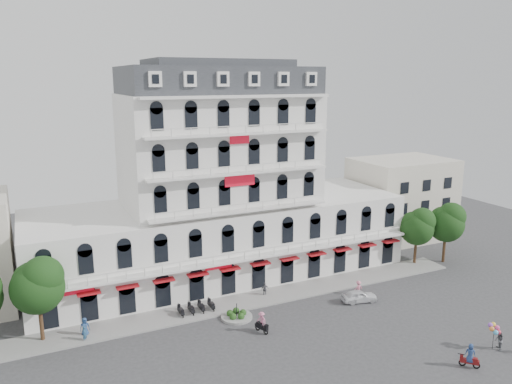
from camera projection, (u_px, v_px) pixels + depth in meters
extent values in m
plane|color=#38383A|center=(291.00, 339.00, 46.50)|extent=(120.00, 120.00, 0.00)
cube|color=gray|center=(251.00, 300.00, 54.41)|extent=(53.00, 4.00, 0.16)
cube|color=silver|center=(221.00, 238.00, 61.36)|extent=(45.00, 14.00, 9.00)
cube|color=silver|center=(219.00, 150.00, 58.90)|extent=(22.00, 12.00, 13.00)
cube|color=#2D3035|center=(218.00, 80.00, 57.12)|extent=(21.56, 11.76, 3.00)
cube|color=#2D3035|center=(218.00, 63.00, 56.69)|extent=(15.84, 8.64, 0.80)
cube|color=#B1151D|center=(245.00, 266.00, 54.97)|extent=(40.50, 1.00, 0.15)
cube|color=red|center=(240.00, 180.00, 54.07)|extent=(3.50, 0.10, 1.40)
cube|color=beige|center=(401.00, 198.00, 75.26)|extent=(14.00, 10.00, 12.00)
cylinder|color=gray|center=(237.00, 317.00, 50.51)|extent=(3.20, 3.20, 0.24)
cylinder|color=black|center=(237.00, 310.00, 50.34)|extent=(0.08, 0.08, 1.40)
sphere|color=#234517|center=(243.00, 313.00, 50.73)|extent=(0.70, 0.70, 0.70)
sphere|color=#234517|center=(236.00, 311.00, 51.12)|extent=(0.70, 0.70, 0.70)
sphere|color=#234517|center=(230.00, 313.00, 50.58)|extent=(0.70, 0.70, 0.70)
sphere|color=#234517|center=(233.00, 317.00, 49.85)|extent=(0.70, 0.70, 0.70)
sphere|color=#234517|center=(241.00, 316.00, 49.93)|extent=(0.70, 0.70, 0.70)
cylinder|color=#382314|center=(41.00, 322.00, 45.73)|extent=(0.36, 0.36, 3.74)
sphere|color=black|center=(38.00, 288.00, 44.97)|extent=(4.76, 4.76, 4.76)
sphere|color=black|center=(43.00, 277.00, 44.66)|extent=(3.74, 3.74, 3.74)
sphere|color=black|center=(32.00, 280.00, 44.91)|extent=(3.40, 3.40, 3.40)
cylinder|color=#382314|center=(415.00, 251.00, 64.91)|extent=(0.36, 0.36, 3.43)
sphere|color=black|center=(417.00, 228.00, 64.21)|extent=(4.37, 4.37, 4.37)
sphere|color=black|center=(422.00, 221.00, 63.93)|extent=(3.43, 3.43, 3.43)
sphere|color=black|center=(413.00, 224.00, 64.17)|extent=(3.12, 3.12, 3.12)
cylinder|color=#382314|center=(444.00, 248.00, 65.66)|extent=(0.36, 0.36, 3.65)
sphere|color=black|center=(446.00, 224.00, 64.92)|extent=(4.65, 4.65, 4.65)
sphere|color=black|center=(452.00, 216.00, 64.62)|extent=(3.65, 3.65, 3.65)
sphere|color=black|center=(443.00, 219.00, 64.87)|extent=(3.32, 3.32, 3.32)
imported|color=silver|center=(359.00, 296.00, 54.07)|extent=(4.11, 2.35, 1.32)
cube|color=maroon|center=(470.00, 361.00, 41.84)|extent=(1.28, 1.34, 0.35)
torus|color=black|center=(462.00, 363.00, 42.10)|extent=(0.50, 0.52, 0.60)
torus|color=black|center=(476.00, 365.00, 41.69)|extent=(0.50, 0.52, 0.60)
imported|color=navy|center=(470.00, 353.00, 41.67)|extent=(0.95, 0.97, 1.69)
cube|color=black|center=(262.00, 327.00, 47.59)|extent=(0.83, 1.53, 0.35)
torus|color=black|center=(266.00, 332.00, 47.27)|extent=(0.31, 0.61, 0.60)
torus|color=black|center=(257.00, 328.00, 48.03)|extent=(0.31, 0.61, 0.60)
imported|color=#D06E92|center=(262.00, 320.00, 47.43)|extent=(0.93, 1.21, 1.65)
imported|color=navy|center=(85.00, 327.00, 46.84)|extent=(0.93, 0.64, 1.82)
imported|color=#57575F|center=(265.00, 289.00, 55.49)|extent=(0.97, 0.47, 1.59)
imported|color=pink|center=(358.00, 288.00, 55.88)|extent=(1.06, 0.62, 1.63)
imported|color=navy|center=(85.00, 334.00, 45.90)|extent=(0.60, 0.67, 1.53)
imported|color=#5B5D63|center=(499.00, 340.00, 44.50)|extent=(1.04, 1.08, 1.76)
cylinder|color=black|center=(493.00, 339.00, 44.57)|extent=(0.04, 0.04, 2.00)
sphere|color=#E54C99|center=(497.00, 328.00, 44.50)|extent=(0.44, 0.44, 0.44)
sphere|color=yellow|center=(493.00, 324.00, 44.64)|extent=(0.44, 0.44, 0.44)
sphere|color=#994CD8|center=(490.00, 325.00, 44.49)|extent=(0.44, 0.44, 0.44)
sphere|color=orange|center=(492.00, 329.00, 44.19)|extent=(0.44, 0.44, 0.44)
sphere|color=#4CB2E5|center=(496.00, 332.00, 44.05)|extent=(0.44, 0.44, 0.44)
sphere|color=#D8334C|center=(498.00, 332.00, 44.21)|extent=(0.44, 0.44, 0.44)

